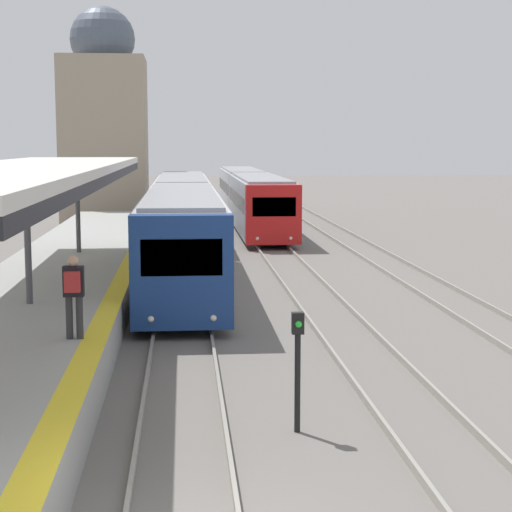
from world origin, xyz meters
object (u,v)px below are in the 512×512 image
person_on_platform (73,290)px  signal_post_near (298,359)px  train_near (182,217)px  train_far (250,195)px

person_on_platform → signal_post_near: size_ratio=0.82×
train_near → signal_post_near: (1.92, -21.98, -0.52)m
signal_post_near → person_on_platform: bearing=143.0°
train_near → signal_post_near: 22.07m
train_far → train_near: bearing=-103.9°
train_far → person_on_platform: bearing=-99.9°
signal_post_near → train_near: bearing=95.0°
person_on_platform → train_near: (2.11, 18.95, -0.18)m
person_on_platform → signal_post_near: bearing=-37.0°
train_far → signal_post_near: (-2.20, -38.66, -0.46)m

